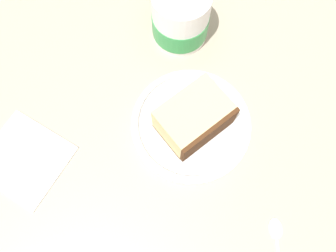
{
  "coord_description": "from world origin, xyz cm",
  "views": [
    {
      "loc": [
        0.21,
        16.99,
        48.37
      ],
      "look_at": [
        1.37,
        2.27,
        3.0
      ],
      "focal_mm": 34.79,
      "sensor_mm": 36.0,
      "label": 1
    }
  ],
  "objects_px": {
    "teaspoon": "(279,242)",
    "cake_slice": "(195,118)",
    "small_plate": "(192,124)",
    "folded_napkin": "(26,159)",
    "tea_mug": "(182,17)"
  },
  "relations": [
    {
      "from": "small_plate",
      "to": "folded_napkin",
      "type": "distance_m",
      "value": 0.26
    },
    {
      "from": "small_plate",
      "to": "folded_napkin",
      "type": "relative_size",
      "value": 1.54
    },
    {
      "from": "cake_slice",
      "to": "tea_mug",
      "type": "relative_size",
      "value": 1.01
    },
    {
      "from": "tea_mug",
      "to": "folded_napkin",
      "type": "relative_size",
      "value": 1.0
    },
    {
      "from": "cake_slice",
      "to": "teaspoon",
      "type": "distance_m",
      "value": 0.21
    },
    {
      "from": "teaspoon",
      "to": "cake_slice",
      "type": "bearing_deg",
      "value": -51.16
    },
    {
      "from": "tea_mug",
      "to": "teaspoon",
      "type": "xyz_separation_m",
      "value": [
        -0.16,
        0.33,
        -0.04
      ]
    },
    {
      "from": "tea_mug",
      "to": "folded_napkin",
      "type": "xyz_separation_m",
      "value": [
        0.22,
        0.24,
        -0.04
      ]
    },
    {
      "from": "small_plate",
      "to": "tea_mug",
      "type": "relative_size",
      "value": 1.54
    },
    {
      "from": "cake_slice",
      "to": "small_plate",
      "type": "bearing_deg",
      "value": -47.44
    },
    {
      "from": "small_plate",
      "to": "folded_napkin",
      "type": "height_order",
      "value": "small_plate"
    },
    {
      "from": "cake_slice",
      "to": "folded_napkin",
      "type": "relative_size",
      "value": 1.01
    },
    {
      "from": "folded_napkin",
      "to": "tea_mug",
      "type": "bearing_deg",
      "value": -132.44
    },
    {
      "from": "small_plate",
      "to": "cake_slice",
      "type": "bearing_deg",
      "value": 132.56
    },
    {
      "from": "tea_mug",
      "to": "teaspoon",
      "type": "relative_size",
      "value": 1.02
    }
  ]
}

